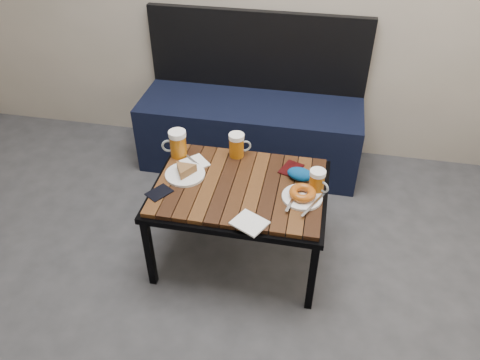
% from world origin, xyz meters
% --- Properties ---
extents(bench, '(1.40, 0.50, 0.95)m').
position_xyz_m(bench, '(0.11, 1.76, 0.27)').
color(bench, black).
rests_on(bench, ground).
extents(cafe_table, '(0.84, 0.62, 0.47)m').
position_xyz_m(cafe_table, '(0.21, 0.89, 0.43)').
color(cafe_table, black).
rests_on(cafe_table, ground).
extents(beer_mug_left, '(0.14, 0.10, 0.14)m').
position_xyz_m(beer_mug_left, '(-0.16, 1.07, 0.54)').
color(beer_mug_left, '#A7590D').
rests_on(beer_mug_left, cafe_table).
extents(beer_mug_centre, '(0.12, 0.10, 0.13)m').
position_xyz_m(beer_mug_centre, '(0.14, 1.13, 0.54)').
color(beer_mug_centre, '#A7590D').
rests_on(beer_mug_centre, cafe_table).
extents(beer_mug_right, '(0.11, 0.10, 0.12)m').
position_xyz_m(beer_mug_right, '(0.57, 0.91, 0.53)').
color(beer_mug_right, '#A7590D').
rests_on(beer_mug_right, cafe_table).
extents(plate_pie, '(0.20, 0.20, 0.06)m').
position_xyz_m(plate_pie, '(-0.07, 0.91, 0.49)').
color(plate_pie, white).
rests_on(plate_pie, cafe_table).
extents(plate_bagel, '(0.20, 0.24, 0.05)m').
position_xyz_m(plate_bagel, '(0.51, 0.85, 0.49)').
color(plate_bagel, white).
rests_on(plate_bagel, cafe_table).
extents(napkin_left, '(0.17, 0.17, 0.01)m').
position_xyz_m(napkin_left, '(-0.05, 1.02, 0.48)').
color(napkin_left, white).
rests_on(napkin_left, cafe_table).
extents(napkin_right, '(0.18, 0.17, 0.01)m').
position_xyz_m(napkin_right, '(0.30, 0.63, 0.48)').
color(napkin_right, white).
rests_on(napkin_right, cafe_table).
extents(passport_navy, '(0.13, 0.14, 0.01)m').
position_xyz_m(passport_navy, '(-0.15, 0.76, 0.47)').
color(passport_navy, black).
rests_on(passport_navy, cafe_table).
extents(passport_burgundy, '(0.13, 0.15, 0.01)m').
position_xyz_m(passport_burgundy, '(0.43, 1.07, 0.48)').
color(passport_burgundy, black).
rests_on(passport_burgundy, cafe_table).
extents(knit_pouch, '(0.15, 0.11, 0.06)m').
position_xyz_m(knit_pouch, '(0.48, 1.00, 0.50)').
color(knit_pouch, navy).
rests_on(knit_pouch, cafe_table).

